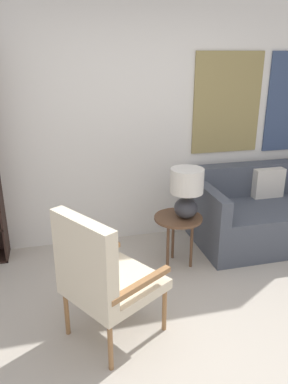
# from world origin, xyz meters

# --- Properties ---
(ground_plane) EXTENTS (14.00, 14.00, 0.00)m
(ground_plane) POSITION_xyz_m (0.00, 0.00, 0.00)
(ground_plane) COLOR #B2A899
(wall_back) EXTENTS (6.40, 0.08, 2.70)m
(wall_back) POSITION_xyz_m (0.05, 2.03, 1.36)
(wall_back) COLOR silver
(wall_back) RESTS_ON ground_plane
(armchair) EXTENTS (0.84, 0.83, 1.04)m
(armchair) POSITION_xyz_m (-0.58, 0.36, 0.58)
(armchair) COLOR olive
(armchair) RESTS_ON ground_plane
(couch) EXTENTS (1.80, 0.92, 0.83)m
(couch) POSITION_xyz_m (1.56, 1.54, 0.32)
(couch) COLOR #474C56
(couch) RESTS_ON ground_plane
(side_table) EXTENTS (0.47, 0.47, 0.54)m
(side_table) POSITION_xyz_m (0.31, 1.25, 0.47)
(side_table) COLOR brown
(side_table) RESTS_ON ground_plane
(table_lamp) EXTENTS (0.32, 0.32, 0.50)m
(table_lamp) POSITION_xyz_m (0.37, 1.22, 0.83)
(table_lamp) COLOR #2D2D33
(table_lamp) RESTS_ON side_table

